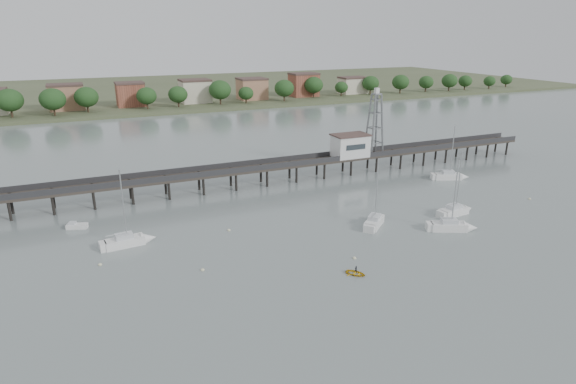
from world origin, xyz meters
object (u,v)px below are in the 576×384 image
(sailboat_e, at_px, (453,176))
(white_tender, at_px, (76,226))
(sailboat_c, at_px, (376,220))
(sailboat_d, at_px, (458,210))
(pier, at_px, (249,169))
(lattice_tower, at_px, (375,124))
(sailboat_f, at_px, (456,227))
(yellow_dinghy, at_px, (356,274))
(sailboat_b, at_px, (133,241))

(sailboat_e, bearing_deg, white_tender, -159.85)
(sailboat_e, xyz_separation_m, sailboat_c, (-30.91, -15.38, 0.00))
(sailboat_e, bearing_deg, sailboat_d, -106.86)
(pier, relative_size, lattice_tower, 9.68)
(sailboat_f, bearing_deg, sailboat_d, 70.57)
(sailboat_e, height_order, yellow_dinghy, sailboat_e)
(pier, distance_m, white_tender, 36.33)
(sailboat_b, height_order, sailboat_e, sailboat_b)
(sailboat_c, relative_size, yellow_dinghy, 4.40)
(sailboat_c, bearing_deg, sailboat_d, -48.39)
(sailboat_d, relative_size, sailboat_c, 1.00)
(lattice_tower, relative_size, sailboat_f, 1.20)
(lattice_tower, bearing_deg, pier, -180.00)
(sailboat_f, distance_m, white_tender, 64.22)
(sailboat_f, bearing_deg, white_tender, -178.85)
(sailboat_e, bearing_deg, lattice_tower, 154.78)
(sailboat_c, height_order, yellow_dinghy, sailboat_c)
(sailboat_b, xyz_separation_m, sailboat_e, (70.66, 7.12, 0.00))
(pier, height_order, sailboat_b, sailboat_b)
(yellow_dinghy, bearing_deg, sailboat_f, -22.46)
(lattice_tower, relative_size, sailboat_d, 1.24)
(sailboat_b, height_order, white_tender, sailboat_b)
(sailboat_c, xyz_separation_m, white_tender, (-47.72, 18.84, -0.24))
(lattice_tower, bearing_deg, sailboat_e, -47.89)
(sailboat_b, xyz_separation_m, sailboat_c, (39.74, -8.25, 0.00))
(white_tender, bearing_deg, sailboat_e, 17.70)
(sailboat_b, bearing_deg, sailboat_f, -23.52)
(pier, bearing_deg, sailboat_e, -17.41)
(lattice_tower, xyz_separation_m, sailboat_d, (-1.93, -31.22, -10.45))
(lattice_tower, distance_m, sailboat_d, 32.98)
(sailboat_c, bearing_deg, sailboat_f, -77.68)
(sailboat_e, height_order, white_tender, sailboat_e)
(sailboat_b, bearing_deg, white_tender, 121.21)
(sailboat_f, bearing_deg, pier, 148.38)
(lattice_tower, xyz_separation_m, sailboat_c, (-18.45, -29.16, -10.45))
(sailboat_d, xyz_separation_m, sailboat_c, (-16.53, 2.06, 0.00))
(sailboat_b, xyz_separation_m, white_tender, (-7.98, 10.59, -0.24))
(sailboat_e, distance_m, sailboat_c, 34.53)
(lattice_tower, distance_m, sailboat_b, 62.72)
(pier, height_order, sailboat_d, sailboat_d)
(pier, relative_size, white_tender, 41.32)
(lattice_tower, bearing_deg, sailboat_d, -93.53)
(yellow_dinghy, bearing_deg, lattice_tower, 16.27)
(sailboat_d, distance_m, sailboat_f, 8.25)
(lattice_tower, xyz_separation_m, sailboat_f, (-7.77, -37.03, -10.46))
(lattice_tower, xyz_separation_m, yellow_dinghy, (-31.33, -43.60, -11.10))
(sailboat_d, bearing_deg, sailboat_b, 163.58)
(sailboat_d, height_order, sailboat_f, sailboat_f)
(sailboat_f, relative_size, yellow_dinghy, 4.55)
(sailboat_d, bearing_deg, pier, 127.41)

